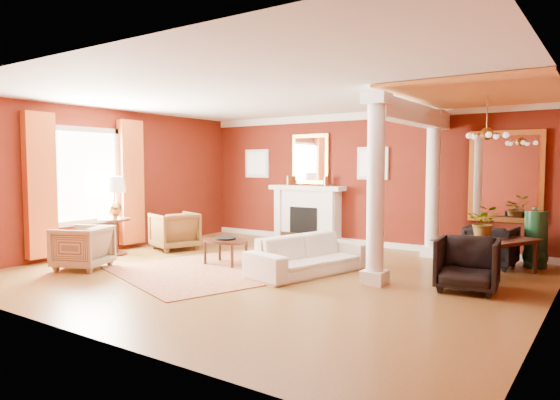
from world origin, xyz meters
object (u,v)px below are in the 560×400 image
Objects in this scene: armchair_stripe at (82,245)px; coffee_table at (226,242)px; side_table at (114,202)px; sofa at (309,248)px; dining_table at (488,247)px; armchair_leopard at (175,229)px.

armchair_stripe is 0.92× the size of coffee_table.
side_table is at bearing -169.22° from coffee_table.
dining_table is at bearing -42.90° from sofa.
armchair_stripe is 0.50× the size of dining_table.
coffee_table is at bearing 138.23° from dining_table.
dining_table is (5.78, 3.38, 0.05)m from armchair_stripe.
armchair_leopard is 1.36m from side_table.
armchair_stripe is 0.53× the size of side_table.
armchair_leopard is (-3.51, 0.41, 0.02)m from sofa.
armchair_stripe is at bearing -137.17° from coffee_table.
armchair_leopard reaches higher than armchair_stripe.
coffee_table is 2.57m from side_table.
armchair_stripe is at bearing 145.08° from dining_table.
dining_table is at bearing 18.89° from side_table.
armchair_leopard is 0.53× the size of dining_table.
dining_table is (6.45, 2.21, -0.59)m from side_table.
sofa reaches higher than armchair_stripe.
side_table reaches higher than coffee_table.
armchair_leopard reaches higher than coffee_table.
side_table is (-0.51, -1.10, 0.61)m from armchair_leopard.
dining_table reaches higher than coffee_table.
side_table is at bearing 114.65° from sofa.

